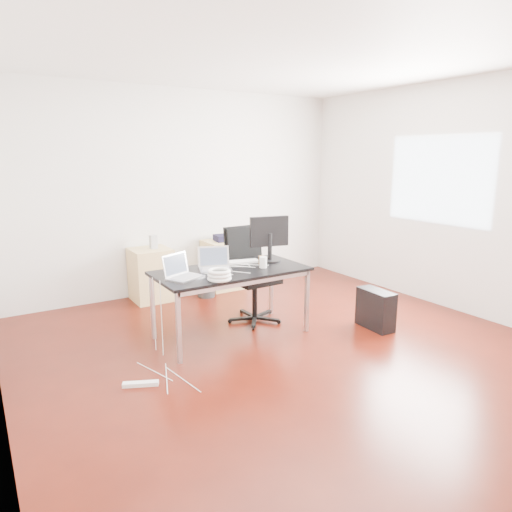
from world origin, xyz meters
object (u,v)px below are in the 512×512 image
desk (231,274)px  filing_cabinet_right (223,264)px  filing_cabinet_left (151,275)px  pc_tower (376,309)px  office_chair (251,269)px

desk → filing_cabinet_right: size_ratio=2.29×
filing_cabinet_left → filing_cabinet_right: size_ratio=1.00×
desk → pc_tower: 1.68m
pc_tower → office_chair: bearing=139.3°
filing_cabinet_left → desk: bearing=-79.3°
filing_cabinet_right → filing_cabinet_left: bearing=180.0°
filing_cabinet_left → filing_cabinet_right: 1.08m
pc_tower → filing_cabinet_right: bearing=110.0°
desk → office_chair: 0.54m
office_chair → filing_cabinet_right: size_ratio=1.54×
office_chair → pc_tower: office_chair is taller
filing_cabinet_left → pc_tower: bearing=-52.6°
desk → office_chair: size_ratio=1.48×
office_chair → filing_cabinet_right: (0.34, 1.33, -0.26)m
desk → filing_cabinet_right: desk is taller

